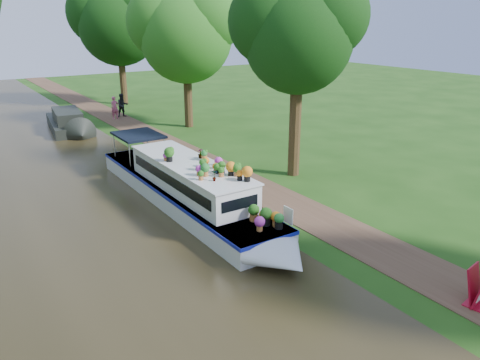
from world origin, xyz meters
name	(u,v)px	position (x,y,z in m)	size (l,w,h in m)	color
ground	(267,212)	(0.00, 0.00, 0.00)	(100.00, 100.00, 0.00)	#1B4110
canal_water	(116,253)	(-6.00, 0.00, 0.01)	(10.00, 100.00, 0.02)	#2B2513
towpath	(291,205)	(1.20, 0.00, 0.01)	(2.20, 100.00, 0.03)	#493222
plant_boat	(191,188)	(-2.25, 1.95, 0.85)	(2.29, 13.52, 2.27)	silver
tree_near_overhang	(297,30)	(3.79, 3.06, 6.60)	(5.52, 5.28, 8.99)	#342311
tree_near_mid	(185,29)	(4.48, 15.08, 6.44)	(6.90, 6.60, 9.40)	#342311
tree_near_far	(117,18)	(3.98, 26.09, 7.05)	(7.59, 7.26, 10.30)	#342311
second_boat	(68,122)	(-2.75, 18.35, 0.55)	(2.80, 7.25, 1.36)	black
sandwich_board	(479,289)	(0.83, -8.02, 0.51)	(0.69, 0.62, 1.06)	#A70B22
pedestrian_pink	(115,108)	(1.13, 20.21, 0.85)	(0.60, 0.39, 1.65)	#E65E98
pedestrian_dark	(123,105)	(1.88, 20.63, 0.90)	(0.84, 0.66, 1.74)	black
verge_plant	(233,188)	(0.05, 2.46, 0.22)	(0.40, 0.34, 0.44)	#366F21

